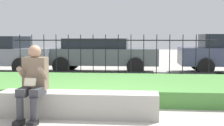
{
  "coord_description": "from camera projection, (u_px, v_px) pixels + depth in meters",
  "views": [
    {
      "loc": [
        0.92,
        -5.15,
        1.35
      ],
      "look_at": [
        0.1,
        3.23,
        0.66
      ],
      "focal_mm": 50.0,
      "sensor_mm": 36.0,
      "label": 1
    }
  ],
  "objects": [
    {
      "name": "grass_berm",
      "position": [
        104.0,
        87.0,
        7.5
      ],
      "size": [
        8.15,
        3.04,
        0.32
      ],
      "color": "#4C893D",
      "rests_on": "ground_plane"
    },
    {
      "name": "stone_bench",
      "position": [
        79.0,
        106.0,
        5.31
      ],
      "size": [
        2.7,
        0.49,
        0.42
      ],
      "color": "#ADA89E",
      "rests_on": "ground_plane"
    },
    {
      "name": "car_parked_center",
      "position": [
        100.0,
        54.0,
        12.1
      ],
      "size": [
        4.39,
        1.92,
        1.31
      ],
      "rotation": [
        0.0,
        0.0,
        -0.0
      ],
      "color": "#4C5156",
      "rests_on": "ground_plane"
    },
    {
      "name": "ground_plane",
      "position": [
        88.0,
        117.0,
        5.31
      ],
      "size": [
        60.0,
        60.0,
        0.0
      ],
      "primitive_type": "plane",
      "color": "#A8A399"
    },
    {
      "name": "person_seated_reader",
      "position": [
        33.0,
        80.0,
        5.06
      ],
      "size": [
        0.42,
        0.73,
        1.22
      ],
      "color": "black",
      "rests_on": "ground_plane"
    },
    {
      "name": "iron_fence",
      "position": [
        112.0,
        57.0,
        9.45
      ],
      "size": [
        6.15,
        0.03,
        1.44
      ],
      "color": "black",
      "rests_on": "ground_plane"
    }
  ]
}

